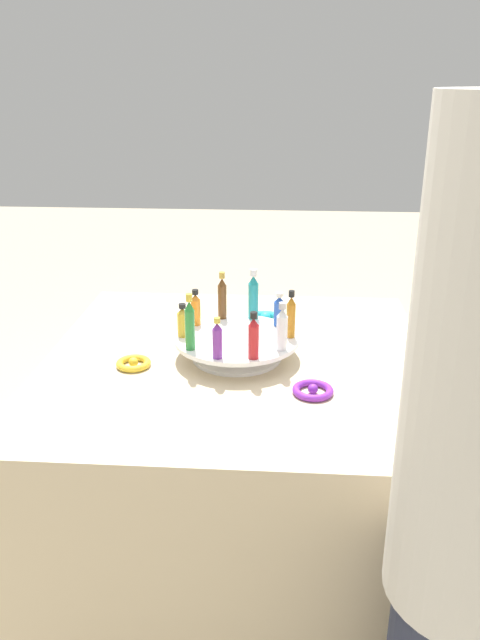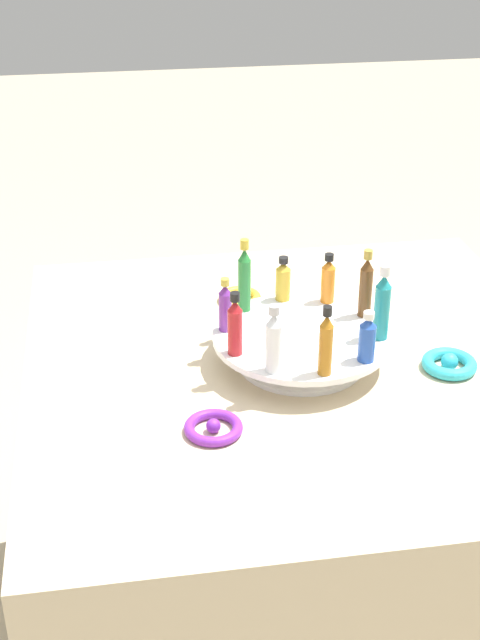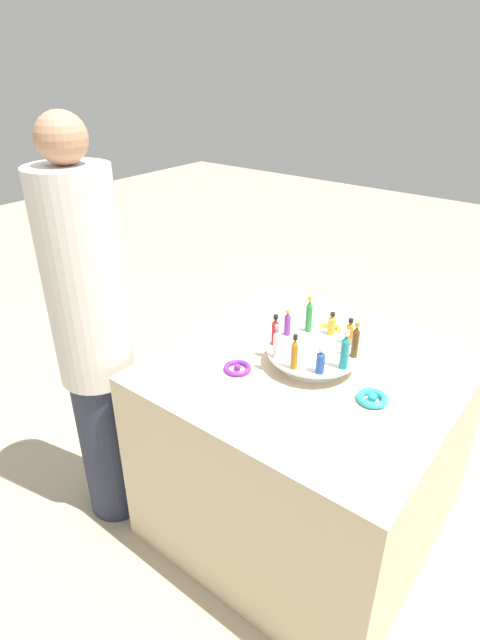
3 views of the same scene
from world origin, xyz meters
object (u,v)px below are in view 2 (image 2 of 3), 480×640
object	(u,v)px
bottle_brown	(366,286)
bottle_green	(244,278)
display_stand	(301,345)
bottle_red	(235,326)
bottle_orange	(328,280)
ribbon_bow_gold	(240,297)
bottle_blue	(367,338)
bottle_clear	(274,341)
bottle_teal	(382,305)
bottle_purple	(225,307)
bottle_amber	(326,343)
ribbon_bow_purple	(213,427)
bottle_gold	(283,280)
ribbon_bow_teal	(449,363)

from	to	relation	value
bottle_brown	bottle_green	distance (m)	0.23
display_stand	bottle_red	size ratio (longest dim) A/B	2.76
bottle_orange	ribbon_bow_gold	distance (m)	0.24
bottle_blue	ribbon_bow_gold	bearing A→B (deg)	-66.45
bottle_clear	bottle_green	world-z (taller)	bottle_green
bottle_teal	bottle_purple	bearing A→B (deg)	-15.02
bottle_orange	bottle_amber	bearing A→B (deg)	74.98
bottle_red	bottle_orange	world-z (taller)	bottle_red
bottle_clear	bottle_amber	size ratio (longest dim) A/B	0.98
bottle_amber	ribbon_bow_purple	bearing A→B (deg)	15.17
bottle_purple	ribbon_bow_gold	bearing A→B (deg)	-105.61
bottle_red	bottle_blue	world-z (taller)	bottle_red
bottle_clear	bottle_blue	size ratio (longest dim) A/B	1.32
bottle_blue	bottle_gold	size ratio (longest dim) A/B	1.05
bottle_amber	ribbon_bow_gold	world-z (taller)	bottle_amber
bottle_gold	ribbon_bow_purple	world-z (taller)	bottle_gold
bottle_orange	bottle_red	bearing A→B (deg)	38.98
bottle_teal	ribbon_bow_purple	xyz separation A→B (m)	(0.34, 0.16, -0.12)
bottle_clear	ribbon_bow_gold	bearing A→B (deg)	-90.54
bottle_blue	ribbon_bow_gold	size ratio (longest dim) A/B	1.06
bottle_amber	bottle_green	size ratio (longest dim) A/B	0.88
bottle_green	bottle_red	bearing A→B (deg)	74.98
ribbon_bow_gold	bottle_purple	bearing A→B (deg)	74.39
bottle_red	bottle_amber	distance (m)	0.17
bottle_green	ribbon_bow_gold	bearing A→B (deg)	-95.79
bottle_amber	bottle_brown	size ratio (longest dim) A/B	0.95
bottle_orange	display_stand	bearing A→B (deg)	56.98
ribbon_bow_gold	bottle_amber	bearing A→B (deg)	101.31
bottle_purple	bottle_gold	bearing A→B (deg)	-141.02
bottle_gold	ribbon_bow_purple	xyz separation A→B (m)	(0.19, 0.34, -0.10)
display_stand	bottle_red	world-z (taller)	bottle_red
bottle_brown	bottle_orange	world-z (taller)	bottle_brown
display_stand	bottle_teal	world-z (taller)	bottle_teal
bottle_brown	ribbon_bow_gold	xyz separation A→B (m)	(0.21, -0.22, -0.12)
bottle_blue	bottle_orange	xyz separation A→B (m)	(0.01, -0.23, 0.00)
bottle_teal	bottle_orange	distance (m)	0.17
bottle_purple	bottle_amber	xyz separation A→B (m)	(-0.15, 0.18, 0.01)
display_stand	ribbon_bow_gold	bearing A→B (deg)	-74.37
bottle_purple	bottle_red	xyz separation A→B (m)	(-0.00, 0.09, 0.01)
bottle_teal	ribbon_bow_purple	distance (m)	0.39
bottle_clear	ribbon_bow_gold	size ratio (longest dim) A/B	1.40
bottle_teal	ribbon_bow_teal	distance (m)	0.18
display_stand	ribbon_bow_gold	distance (m)	0.28
bottle_gold	bottle_amber	bearing A→B (deg)	92.98
bottle_blue	bottle_teal	size ratio (longest dim) A/B	0.66
bottle_purple	bottle_blue	world-z (taller)	bottle_purple
bottle_red	bottle_gold	bearing A→B (deg)	-123.02
bottle_amber	bottle_orange	size ratio (longest dim) A/B	1.27
ribbon_bow_gold	bottle_brown	bearing A→B (deg)	134.11
display_stand	bottle_gold	distance (m)	0.16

